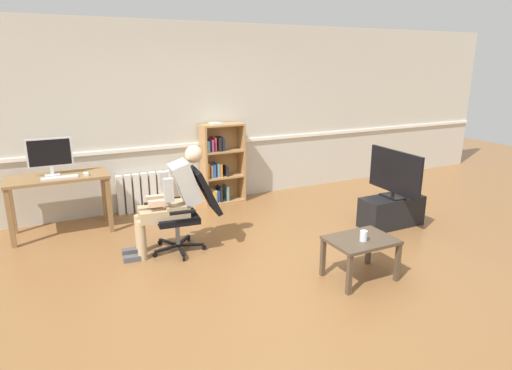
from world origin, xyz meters
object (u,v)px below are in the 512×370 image
(computer_mouse, at_px, (86,174))
(person_seated, at_px, (172,197))
(radiator, at_px, (145,192))
(tv_stand, at_px, (391,211))
(tv_screen, at_px, (395,173))
(bookshelf, at_px, (220,166))
(drinking_glass, at_px, (364,236))
(coffee_table, at_px, (361,245))
(imac_monitor, at_px, (50,154))
(computer_desk, at_px, (58,185))
(keyboard, at_px, (60,178))
(office_chair, at_px, (190,207))

(computer_mouse, height_order, person_seated, person_seated)
(radiator, xyz_separation_m, tv_stand, (2.82, -2.08, -0.09))
(radiator, height_order, tv_screen, tv_screen)
(bookshelf, relative_size, drinking_glass, 11.94)
(radiator, height_order, tv_stand, radiator)
(tv_screen, relative_size, drinking_glass, 8.96)
(coffee_table, bearing_deg, radiator, 115.60)
(computer_mouse, height_order, drinking_glass, computer_mouse)
(imac_monitor, relative_size, tv_screen, 0.56)
(tv_stand, xyz_separation_m, tv_screen, (0.00, -0.00, 0.53))
(computer_desk, relative_size, radiator, 1.51)
(radiator, height_order, person_seated, person_seated)
(bookshelf, relative_size, coffee_table, 1.90)
(person_seated, xyz_separation_m, coffee_table, (1.49, -1.48, -0.29))
(imac_monitor, bearing_deg, tv_screen, -23.78)
(keyboard, height_order, tv_stand, keyboard)
(keyboard, height_order, radiator, keyboard)
(office_chair, bearing_deg, keyboard, -124.09)
(computer_desk, distance_m, radiator, 1.26)
(tv_screen, bearing_deg, radiator, 56.42)
(tv_screen, bearing_deg, drinking_glass, 130.15)
(computer_desk, xyz_separation_m, radiator, (1.15, 0.39, -0.35))
(bookshelf, height_order, tv_stand, bookshelf)
(computer_desk, height_order, tv_screen, tv_screen)
(tv_stand, xyz_separation_m, drinking_glass, (-1.36, -1.04, 0.28))
(imac_monitor, bearing_deg, drinking_glass, -46.67)
(coffee_table, bearing_deg, computer_mouse, 131.84)
(tv_screen, height_order, coffee_table, tv_screen)
(radiator, height_order, coffee_table, radiator)
(keyboard, height_order, computer_mouse, computer_mouse)
(imac_monitor, distance_m, keyboard, 0.35)
(bookshelf, xyz_separation_m, drinking_glass, (0.30, -3.03, -0.10))
(keyboard, distance_m, tv_stand, 4.27)
(office_chair, distance_m, drinking_glass, 1.98)
(keyboard, bearing_deg, person_seated, -43.82)
(tv_screen, bearing_deg, keyboard, 71.39)
(bookshelf, distance_m, person_seated, 1.90)
(radiator, bearing_deg, tv_screen, -36.47)
(imac_monitor, bearing_deg, keyboard, -71.14)
(imac_monitor, distance_m, radiator, 1.44)
(keyboard, relative_size, computer_mouse, 4.22)
(computer_desk, height_order, bookshelf, bookshelf)
(computer_mouse, height_order, coffee_table, computer_mouse)
(office_chair, xyz_separation_m, coffee_table, (1.30, -1.46, -0.16))
(imac_monitor, height_order, radiator, imac_monitor)
(imac_monitor, distance_m, computer_mouse, 0.50)
(imac_monitor, xyz_separation_m, tv_stand, (4.02, -1.77, -0.83))
(computer_desk, height_order, drinking_glass, computer_desk)
(tv_stand, bearing_deg, computer_desk, 156.89)
(imac_monitor, bearing_deg, person_seated, -47.30)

